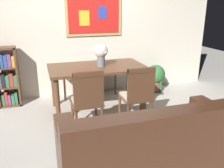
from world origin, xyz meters
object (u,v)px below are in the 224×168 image
(dining_chair_far_left, at_px, (71,68))
(potted_ivy, at_px, (155,77))
(dining_chair_far_right, at_px, (103,66))
(bookshelf, at_px, (8,78))
(dining_table, at_px, (97,72))
(dining_chair_near_right, at_px, (138,93))
(leather_couch, at_px, (152,150))
(dining_chair_near_left, at_px, (87,98))
(flower_vase, at_px, (101,53))

(dining_chair_far_left, distance_m, potted_ivy, 1.69)
(dining_chair_far_right, relative_size, potted_ivy, 1.66)
(dining_chair_far_left, relative_size, dining_chair_far_right, 1.00)
(dining_chair_far_right, bearing_deg, bookshelf, -174.26)
(bookshelf, bearing_deg, potted_ivy, -2.56)
(dining_table, xyz_separation_m, dining_chair_far_right, (0.33, 0.82, -0.11))
(dining_chair_near_right, distance_m, leather_couch, 1.05)
(dining_chair_near_right, bearing_deg, potted_ivy, 53.68)
(leather_couch, bearing_deg, bookshelf, 121.74)
(dining_chair_near_left, xyz_separation_m, bookshelf, (-1.08, 1.43, -0.04))
(leather_couch, relative_size, potted_ivy, 3.28)
(dining_chair_near_left, bearing_deg, leather_couch, -67.17)
(bookshelf, bearing_deg, dining_table, -24.51)
(bookshelf, xyz_separation_m, flower_vase, (1.48, -0.67, 0.47))
(dining_chair_near_left, relative_size, leather_couch, 0.51)
(potted_ivy, bearing_deg, dining_chair_far_left, 170.18)
(potted_ivy, height_order, flower_vase, flower_vase)
(dining_chair_near_right, height_order, flower_vase, flower_vase)
(flower_vase, bearing_deg, leather_couch, -89.05)
(potted_ivy, bearing_deg, flower_vase, -157.00)
(bookshelf, height_order, potted_ivy, bookshelf)
(dining_table, height_order, bookshelf, bookshelf)
(leather_couch, xyz_separation_m, potted_ivy, (1.25, 2.32, -0.01))
(dining_table, distance_m, potted_ivy, 1.48)
(bookshelf, bearing_deg, flower_vase, -24.23)
(dining_chair_near_right, xyz_separation_m, dining_chair_far_right, (-0.03, 1.63, 0.00))
(dining_chair_far_right, distance_m, bookshelf, 1.76)
(leather_couch, xyz_separation_m, flower_vase, (-0.03, 1.77, 0.65))
(dining_chair_near_left, height_order, bookshelf, bookshelf)
(dining_chair_near_right, distance_m, flower_vase, 0.95)
(dining_table, height_order, potted_ivy, dining_table)
(dining_chair_near_right, relative_size, dining_chair_far_right, 1.00)
(dining_table, bearing_deg, bookshelf, 155.49)
(leather_couch, bearing_deg, potted_ivy, 61.66)
(dining_chair_far_left, relative_size, flower_vase, 2.52)
(dining_table, relative_size, dining_chair_near_right, 1.68)
(dining_chair_near_right, height_order, leather_couch, dining_chair_near_right)
(leather_couch, bearing_deg, dining_table, 92.91)
(dining_chair_far_right, xyz_separation_m, bookshelf, (-1.75, -0.18, -0.04))
(dining_chair_near_left, xyz_separation_m, flower_vase, (0.40, 0.77, 0.43))
(dining_chair_far_left, xyz_separation_m, dining_chair_near_right, (0.67, -1.62, 0.00))
(flower_vase, bearing_deg, dining_table, 162.56)
(dining_table, bearing_deg, flower_vase, -17.44)
(dining_chair_near_left, distance_m, potted_ivy, 2.14)
(dining_table, height_order, dining_chair_far_left, dining_chair_far_left)
(dining_table, relative_size, flower_vase, 4.24)
(dining_chair_near_right, distance_m, dining_chair_far_right, 1.63)
(dining_chair_near_left, xyz_separation_m, leather_couch, (0.43, -1.01, -0.23))
(dining_table, relative_size, dining_chair_far_left, 1.68)
(dining_chair_near_right, height_order, dining_chair_far_right, same)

